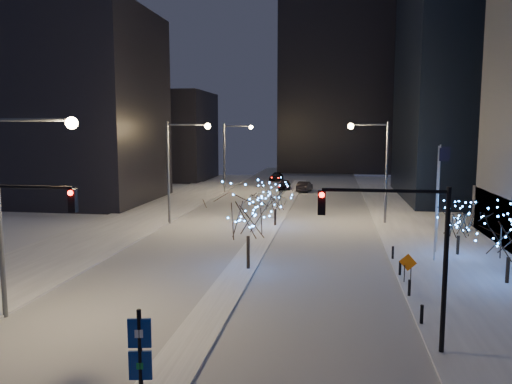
% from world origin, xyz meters
% --- Properties ---
extents(ground, '(160.00, 160.00, 0.00)m').
position_xyz_m(ground, '(0.00, 0.00, 0.00)').
color(ground, white).
rests_on(ground, ground).
extents(road, '(20.00, 130.00, 0.02)m').
position_xyz_m(road, '(0.00, 35.00, 0.01)').
color(road, '#A7ACB6').
rests_on(road, ground).
extents(median, '(2.00, 80.00, 0.15)m').
position_xyz_m(median, '(0.00, 30.00, 0.07)').
color(median, white).
rests_on(median, ground).
extents(east_sidewalk, '(10.00, 90.00, 0.15)m').
position_xyz_m(east_sidewalk, '(15.00, 20.00, 0.07)').
color(east_sidewalk, white).
rests_on(east_sidewalk, ground).
extents(west_sidewalk, '(8.00, 90.00, 0.15)m').
position_xyz_m(west_sidewalk, '(-14.00, 20.00, 0.07)').
color(west_sidewalk, white).
rests_on(west_sidewalk, ground).
extents(filler_west_near, '(22.00, 18.00, 24.00)m').
position_xyz_m(filler_west_near, '(-28.00, 40.00, 12.00)').
color(filler_west_near, black).
rests_on(filler_west_near, ground).
extents(filler_west_far, '(18.00, 16.00, 16.00)m').
position_xyz_m(filler_west_far, '(-26.00, 70.00, 8.00)').
color(filler_west_far, black).
rests_on(filler_west_far, ground).
extents(horizon_block, '(24.00, 14.00, 42.00)m').
position_xyz_m(horizon_block, '(6.00, 92.00, 21.00)').
color(horizon_block, black).
rests_on(horizon_block, ground).
extents(street_lamp_w_near, '(4.40, 0.56, 10.00)m').
position_xyz_m(street_lamp_w_near, '(-8.94, 2.00, 6.50)').
color(street_lamp_w_near, '#595E66').
rests_on(street_lamp_w_near, ground).
extents(street_lamp_w_mid, '(4.40, 0.56, 10.00)m').
position_xyz_m(street_lamp_w_mid, '(-8.94, 27.00, 6.50)').
color(street_lamp_w_mid, '#595E66').
rests_on(street_lamp_w_mid, ground).
extents(street_lamp_w_far, '(4.40, 0.56, 10.00)m').
position_xyz_m(street_lamp_w_far, '(-8.94, 52.00, 6.50)').
color(street_lamp_w_far, '#595E66').
rests_on(street_lamp_w_far, ground).
extents(street_lamp_east, '(3.90, 0.56, 10.00)m').
position_xyz_m(street_lamp_east, '(10.08, 30.00, 6.45)').
color(street_lamp_east, '#595E66').
rests_on(street_lamp_east, ground).
extents(traffic_signal_west, '(5.26, 0.43, 7.00)m').
position_xyz_m(traffic_signal_west, '(-8.44, -0.00, 4.76)').
color(traffic_signal_west, black).
rests_on(traffic_signal_west, ground).
extents(traffic_signal_east, '(5.26, 0.43, 7.00)m').
position_xyz_m(traffic_signal_east, '(8.94, 1.00, 4.76)').
color(traffic_signal_east, black).
rests_on(traffic_signal_east, ground).
extents(flagpoles, '(1.35, 2.60, 8.00)m').
position_xyz_m(flagpoles, '(13.37, 17.25, 4.80)').
color(flagpoles, silver).
rests_on(flagpoles, east_sidewalk).
extents(bollards, '(0.16, 12.16, 0.90)m').
position_xyz_m(bollards, '(10.20, 10.00, 0.60)').
color(bollards, black).
rests_on(bollards, east_sidewalk).
extents(car_near, '(2.07, 4.64, 1.55)m').
position_xyz_m(car_near, '(-1.50, 56.28, 0.78)').
color(car_near, black).
rests_on(car_near, ground).
extents(car_mid, '(2.31, 4.79, 1.51)m').
position_xyz_m(car_mid, '(1.65, 54.65, 0.76)').
color(car_mid, black).
rests_on(car_mid, ground).
extents(car_far, '(2.37, 4.92, 1.38)m').
position_xyz_m(car_far, '(-4.36, 69.92, 0.69)').
color(car_far, black).
rests_on(car_far, ground).
extents(holiday_tree_median_near, '(5.43, 5.43, 5.74)m').
position_xyz_m(holiday_tree_median_near, '(0.50, 11.98, 3.94)').
color(holiday_tree_median_near, black).
rests_on(holiday_tree_median_near, median).
extents(holiday_tree_median_far, '(4.01, 4.01, 4.34)m').
position_xyz_m(holiday_tree_median_far, '(0.50, 27.08, 2.96)').
color(holiday_tree_median_far, black).
rests_on(holiday_tree_median_far, median).
extents(holiday_tree_plaza_near, '(4.93, 4.93, 4.82)m').
position_xyz_m(holiday_tree_plaza_near, '(16.32, 11.33, 3.18)').
color(holiday_tree_plaza_near, black).
rests_on(holiday_tree_plaza_near, east_sidewalk).
extents(holiday_tree_plaza_far, '(3.86, 3.86, 4.09)m').
position_xyz_m(holiday_tree_plaza_far, '(15.04, 18.03, 2.76)').
color(holiday_tree_plaza_far, black).
rests_on(holiday_tree_plaza_far, east_sidewalk).
extents(wayfinding_sign, '(0.70, 0.22, 3.95)m').
position_xyz_m(wayfinding_sign, '(0.32, -6.00, 2.42)').
color(wayfinding_sign, black).
rests_on(wayfinding_sign, ground).
extents(construction_sign, '(1.01, 0.41, 1.75)m').
position_xyz_m(construction_sign, '(10.45, 10.52, 1.21)').
color(construction_sign, black).
rests_on(construction_sign, east_sidewalk).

